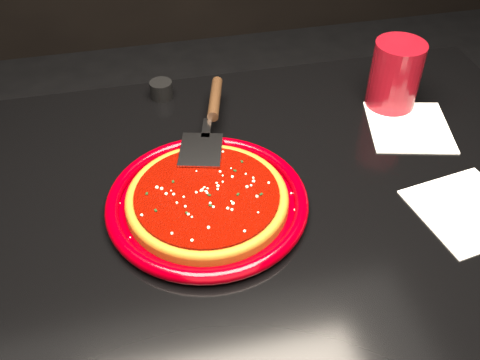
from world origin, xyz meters
name	(u,v)px	position (x,y,z in m)	size (l,w,h in m)	color
table	(244,332)	(0.00, 0.00, 0.38)	(1.20, 0.80, 0.75)	black
plate	(207,202)	(-0.06, 0.01, 0.76)	(0.32, 0.32, 0.02)	#6E0006
pizza_crust	(207,200)	(-0.06, 0.01, 0.77)	(0.26, 0.26, 0.01)	brown
pizza_crust_rim	(207,197)	(-0.06, 0.01, 0.77)	(0.26, 0.26, 0.02)	brown
pizza_sauce	(207,195)	(-0.06, 0.01, 0.78)	(0.23, 0.23, 0.01)	#6E0600
parmesan_dusting	(207,192)	(-0.06, 0.01, 0.78)	(0.22, 0.22, 0.01)	beige
basil_flecks	(207,193)	(-0.06, 0.01, 0.78)	(0.20, 0.20, 0.00)	black
pizza_server	(210,120)	(-0.02, 0.18, 0.79)	(0.08, 0.30, 0.02)	silver
cup	(395,75)	(0.35, 0.21, 0.82)	(0.10, 0.10, 0.13)	maroon
napkin_a	(468,211)	(0.34, -0.09, 0.75)	(0.16, 0.16, 0.00)	white
napkin_b	(409,127)	(0.35, 0.13, 0.75)	(0.15, 0.16, 0.00)	white
ramekin	(161,90)	(-0.09, 0.34, 0.77)	(0.05, 0.05, 0.03)	black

